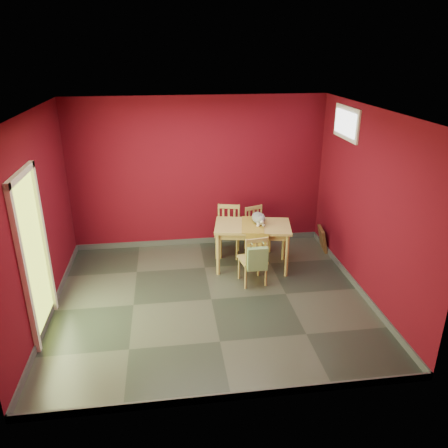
{
  "coord_description": "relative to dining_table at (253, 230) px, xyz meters",
  "views": [
    {
      "loc": [
        -0.56,
        -5.49,
        3.45
      ],
      "look_at": [
        0.25,
        0.45,
        1.0
      ],
      "focal_mm": 35.0,
      "sensor_mm": 36.0,
      "label": 1
    }
  ],
  "objects": [
    {
      "name": "chair_far_left",
      "position": [
        -0.33,
        0.55,
        -0.21
      ],
      "size": [
        0.5,
        0.5,
        0.89
      ],
      "color": "tan",
      "rests_on": "ground"
    },
    {
      "name": "cat",
      "position": [
        0.11,
        0.09,
        0.21
      ],
      "size": [
        0.33,
        0.49,
        0.23
      ],
      "primitive_type": null,
      "rotation": [
        0.0,
        0.0,
        0.23
      ],
      "color": "slate",
      "rests_on": "table_runner"
    },
    {
      "name": "picture_frame",
      "position": [
        1.4,
        0.5,
        -0.46
      ],
      "size": [
        0.19,
        0.43,
        0.41
      ],
      "color": "brown",
      "rests_on": "ground"
    },
    {
      "name": "ground",
      "position": [
        -0.79,
        -0.93,
        -0.67
      ],
      "size": [
        4.5,
        4.5,
        0.0
      ],
      "primitive_type": "plane",
      "color": "#2D342D",
      "rests_on": "ground"
    },
    {
      "name": "dining_table",
      "position": [
        0.0,
        0.0,
        0.0
      ],
      "size": [
        1.32,
        0.92,
        0.76
      ],
      "color": "tan",
      "rests_on": "ground"
    },
    {
      "name": "room_shell",
      "position": [
        -0.79,
        -0.93,
        -0.62
      ],
      "size": [
        4.5,
        4.5,
        4.5
      ],
      "color": "#560815",
      "rests_on": "ground"
    },
    {
      "name": "window",
      "position": [
        1.44,
        0.07,
        1.68
      ],
      "size": [
        0.05,
        0.9,
        0.5
      ],
      "color": "white",
      "rests_on": "room_shell"
    },
    {
      "name": "doorway",
      "position": [
        -3.01,
        -1.33,
        0.46
      ],
      "size": [
        0.06,
        1.01,
        2.13
      ],
      "color": "#B7D838",
      "rests_on": "ground"
    },
    {
      "name": "tote_bag",
      "position": [
        -0.07,
        -0.75,
        -0.14
      ],
      "size": [
        0.3,
        0.18,
        0.43
      ],
      "color": "#6E925D",
      "rests_on": "chair_near"
    },
    {
      "name": "chair_far_right",
      "position": [
        0.21,
        0.64,
        -0.25
      ],
      "size": [
        0.48,
        0.48,
        0.81
      ],
      "color": "tan",
      "rests_on": "ground"
    },
    {
      "name": "chair_near",
      "position": [
        -0.09,
        -0.55,
        -0.24
      ],
      "size": [
        0.43,
        0.43,
        0.82
      ],
      "color": "tan",
      "rests_on": "ground"
    },
    {
      "name": "outlet_plate",
      "position": [
        0.81,
        1.06,
        -0.37
      ],
      "size": [
        0.08,
        0.02,
        0.12
      ],
      "primitive_type": "cube",
      "color": "silver",
      "rests_on": "room_shell"
    },
    {
      "name": "table_runner",
      "position": [
        -0.0,
        -0.12,
        0.04
      ],
      "size": [
        0.48,
        0.79,
        0.37
      ],
      "color": "olive",
      "rests_on": "dining_table"
    }
  ]
}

